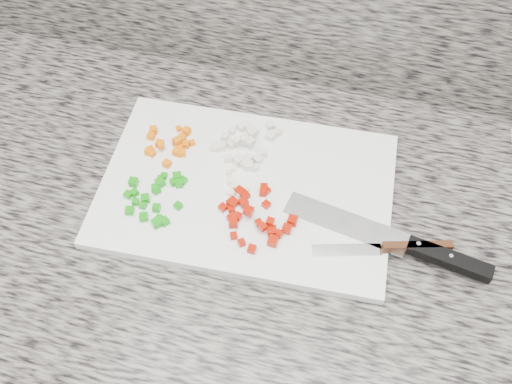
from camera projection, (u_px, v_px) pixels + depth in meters
cabinet at (272, 336)px, 1.22m from camera, size 3.92×0.62×0.86m
countertop at (279, 228)px, 0.85m from camera, size 3.96×0.64×0.04m
cutting_board at (246, 189)px, 0.86m from camera, size 0.45×0.31×0.01m
carrot_pile at (170, 144)px, 0.90m from camera, size 0.08×0.09×0.02m
onion_pile at (248, 144)px, 0.89m from camera, size 0.10×0.10×0.02m
green_pepper_pile at (156, 197)px, 0.84m from camera, size 0.09×0.10×0.01m
red_pepper_pile at (256, 216)px, 0.82m from camera, size 0.12×0.12×0.02m
garlic_pile at (235, 186)px, 0.85m from camera, size 0.04×0.06×0.01m
chef_knife at (412, 247)px, 0.79m from camera, size 0.30×0.08×0.02m
paring_knife at (399, 248)px, 0.79m from camera, size 0.19×0.06×0.02m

